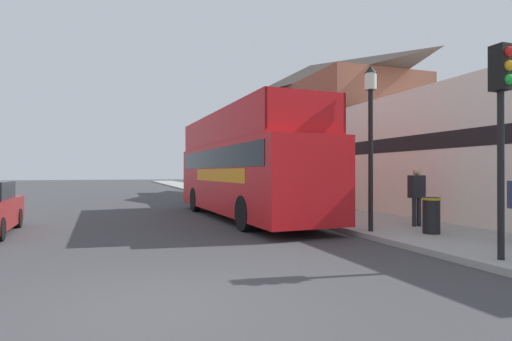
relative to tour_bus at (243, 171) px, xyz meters
name	(u,v)px	position (x,y,z in m)	size (l,w,h in m)	color
ground_plane	(124,200)	(-4.11, 11.60, -1.80)	(144.00, 144.00, 0.00)	#3D3D3F
sidewalk	(255,200)	(3.50, 8.60, -1.73)	(3.75, 108.00, 0.14)	#999993
brick_terrace_rear	(310,131)	(8.37, 10.72, 2.87)	(6.00, 17.34, 9.34)	#935642
tour_bus	(243,171)	(0.00, 0.00, 0.00)	(2.89, 10.82, 3.96)	red
parked_car_ahead_of_bus	(211,190)	(0.50, 7.75, -1.07)	(1.92, 4.09, 1.55)	#9E9EA3
pedestrian_second	(417,191)	(3.93, -4.92, -0.59)	(0.46, 0.25, 1.76)	#232328
traffic_signal	(502,102)	(2.16, -9.16, 1.26)	(0.28, 0.42, 3.99)	black
lamp_post_nearest	(371,116)	(2.02, -5.31, 1.50)	(0.35, 0.35, 4.56)	black
lamp_post_second	(272,136)	(2.26, 2.59, 1.67)	(0.35, 0.35, 4.84)	black
lamp_post_third	(228,151)	(2.27, 10.49, 1.37)	(0.35, 0.35, 4.35)	black
litter_bin	(431,214)	(3.28, -6.20, -1.15)	(0.48, 0.48, 0.96)	black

